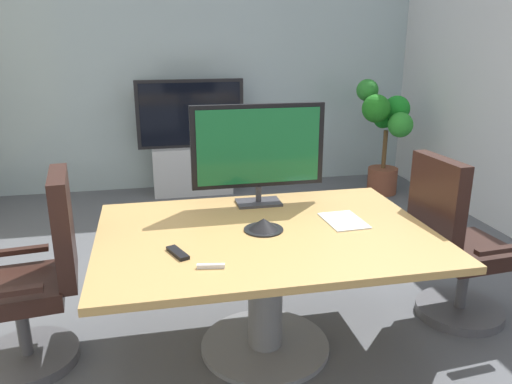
# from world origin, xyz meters

# --- Properties ---
(ground_plane) EXTENTS (7.70, 7.70, 0.00)m
(ground_plane) POSITION_xyz_m (0.00, 0.00, 0.00)
(ground_plane) COLOR #515459
(wall_back_glass_partition) EXTENTS (5.27, 0.10, 2.69)m
(wall_back_glass_partition) POSITION_xyz_m (0.00, 3.35, 1.35)
(wall_back_glass_partition) COLOR #9EB2B7
(wall_back_glass_partition) RESTS_ON ground
(conference_table) EXTENTS (1.83, 1.30, 0.75)m
(conference_table) POSITION_xyz_m (-0.00, -0.18, 0.56)
(conference_table) COLOR #B2894C
(conference_table) RESTS_ON ground
(office_chair_left) EXTENTS (0.62, 0.60, 1.09)m
(office_chair_left) POSITION_xyz_m (-1.25, -0.02, 0.46)
(office_chair_left) COLOR #4C4C51
(office_chair_left) RESTS_ON ground
(office_chair_right) EXTENTS (0.61, 0.59, 1.09)m
(office_chair_right) POSITION_xyz_m (1.25, -0.09, 0.46)
(office_chair_right) COLOR #4C4C51
(office_chair_right) RESTS_ON ground
(tv_monitor) EXTENTS (0.84, 0.18, 0.64)m
(tv_monitor) POSITION_xyz_m (0.06, 0.30, 1.10)
(tv_monitor) COLOR #333338
(tv_monitor) RESTS_ON conference_table
(wall_display_unit) EXTENTS (1.20, 0.36, 1.31)m
(wall_display_unit) POSITION_xyz_m (-0.14, 2.99, 0.44)
(wall_display_unit) COLOR #B7BABC
(wall_display_unit) RESTS_ON ground
(potted_plant) EXTENTS (0.61, 0.60, 1.30)m
(potted_plant) POSITION_xyz_m (2.00, 2.51, 0.76)
(potted_plant) COLOR brown
(potted_plant) RESTS_ON ground
(conference_phone) EXTENTS (0.22, 0.22, 0.07)m
(conference_phone) POSITION_xyz_m (-0.01, -0.16, 0.78)
(conference_phone) COLOR black
(conference_phone) RESTS_ON conference_table
(remote_control) EXTENTS (0.11, 0.18, 0.02)m
(remote_control) POSITION_xyz_m (-0.50, -0.38, 0.75)
(remote_control) COLOR black
(remote_control) RESTS_ON conference_table
(whiteboard_marker) EXTENTS (0.13, 0.04, 0.02)m
(whiteboard_marker) POSITION_xyz_m (-0.35, -0.57, 0.76)
(whiteboard_marker) COLOR silver
(whiteboard_marker) RESTS_ON conference_table
(paper_notepad) EXTENTS (0.23, 0.31, 0.01)m
(paper_notepad) POSITION_xyz_m (0.48, -0.12, 0.75)
(paper_notepad) COLOR white
(paper_notepad) RESTS_ON conference_table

